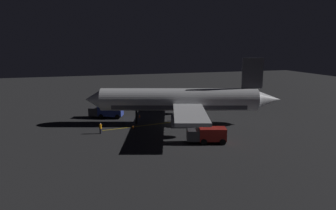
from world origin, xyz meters
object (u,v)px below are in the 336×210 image
(baggage_truck, at_px, (107,112))
(traffic_cone_near_right, at_px, (140,116))
(catering_truck, at_px, (208,135))
(ground_crew_worker, at_px, (100,128))
(traffic_cone_near_left, at_px, (133,127))
(airliner, at_px, (182,101))

(baggage_truck, bearing_deg, traffic_cone_near_right, -104.62)
(catering_truck, distance_m, ground_crew_worker, 17.08)
(traffic_cone_near_right, bearing_deg, traffic_cone_near_left, 160.49)
(baggage_truck, height_order, traffic_cone_near_left, baggage_truck)
(airliner, bearing_deg, baggage_truck, 55.76)
(traffic_cone_near_right, bearing_deg, catering_truck, -161.12)
(ground_crew_worker, relative_size, traffic_cone_near_right, 3.16)
(airliner, height_order, traffic_cone_near_right, airliner)
(ground_crew_worker, bearing_deg, baggage_truck, -11.68)
(ground_crew_worker, bearing_deg, catering_truck, -122.67)
(airliner, height_order, baggage_truck, airliner)
(airliner, xyz_separation_m, catering_truck, (-11.49, 0.06, -3.02))
(traffic_cone_near_left, xyz_separation_m, traffic_cone_near_right, (7.53, -2.67, 0.00))
(catering_truck, relative_size, ground_crew_worker, 3.42)
(airliner, xyz_separation_m, baggage_truck, (8.33, 12.24, -2.99))
(ground_crew_worker, height_order, traffic_cone_near_left, ground_crew_worker)
(airliner, relative_size, ground_crew_worker, 19.46)
(ground_crew_worker, bearing_deg, airliner, -81.04)
(airliner, xyz_separation_m, traffic_cone_near_left, (-0.74, 8.97, -3.94))
(airliner, xyz_separation_m, ground_crew_worker, (-2.27, 14.43, -3.30))
(airliner, relative_size, traffic_cone_near_right, 61.57)
(catering_truck, xyz_separation_m, ground_crew_worker, (9.22, 14.37, -0.28))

